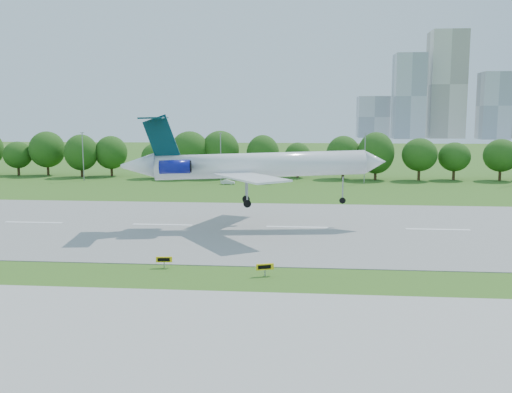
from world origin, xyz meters
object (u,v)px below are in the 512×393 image
airliner (247,164)px  service_vehicle_a (228,182)px  service_vehicle_b (265,182)px  taxi_sign_left (164,260)px

airliner → service_vehicle_a: bearing=92.6°
service_vehicle_a → service_vehicle_b: 8.87m
service_vehicle_b → taxi_sign_left: bearing=163.8°
airliner → service_vehicle_b: size_ratio=11.63×
airliner → service_vehicle_a: (-10.38, 52.84, -8.64)m
taxi_sign_left → service_vehicle_b: bearing=79.7°
airliner → service_vehicle_b: airliner is taller
taxi_sign_left → airliner: bearing=68.0°
service_vehicle_a → service_vehicle_b: service_vehicle_b is taller
airliner → service_vehicle_a: airliner is taller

